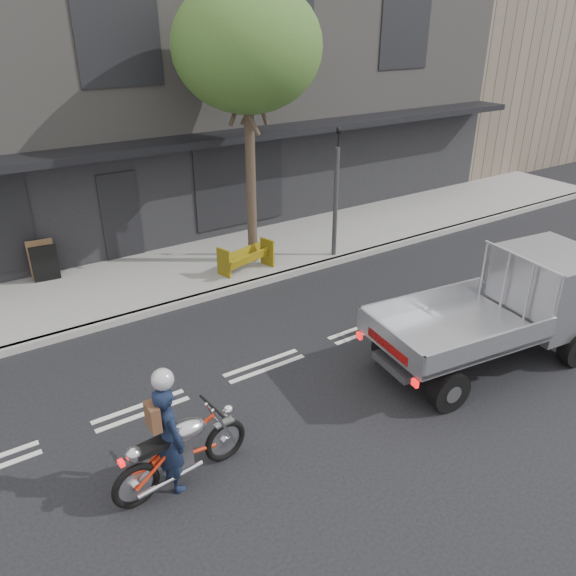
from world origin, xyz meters
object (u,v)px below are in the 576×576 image
at_px(flatbed_ute, 532,295).
at_px(rider, 169,438).
at_px(traffic_light_pole, 336,200).
at_px(motorcycle, 182,449).
at_px(street_tree, 247,48).
at_px(construction_barrier, 250,259).
at_px(sandwich_board, 45,263).

bearing_deg(flatbed_ute, rider, -176.38).
bearing_deg(rider, traffic_light_pole, -58.03).
distance_m(traffic_light_pole, motorcycle, 8.48).
height_order(street_tree, motorcycle, street_tree).
bearing_deg(construction_barrier, traffic_light_pole, -4.00).
relative_size(flatbed_ute, sandwich_board, 4.87).
height_order(traffic_light_pole, flatbed_ute, traffic_light_pole).
relative_size(street_tree, sandwich_board, 7.02).
bearing_deg(flatbed_ute, street_tree, 117.08).
bearing_deg(traffic_light_pole, street_tree, 156.97).
height_order(motorcycle, sandwich_board, sandwich_board).
xyz_separation_m(street_tree, construction_barrier, (-0.47, -0.68, -4.75)).
relative_size(rider, flatbed_ute, 0.35).
distance_m(traffic_light_pole, construction_barrier, 2.73).
bearing_deg(construction_barrier, flatbed_ute, -64.09).
relative_size(motorcycle, sandwich_board, 2.17).
distance_m(motorcycle, rider, 0.31).
bearing_deg(street_tree, sandwich_board, 162.04).
xyz_separation_m(street_tree, sandwich_board, (-4.79, 1.55, -4.65)).
relative_size(street_tree, rider, 4.11).
distance_m(rider, construction_barrier, 6.87).
xyz_separation_m(rider, flatbed_ute, (7.12, -0.45, 0.37)).
height_order(street_tree, sandwich_board, street_tree).
distance_m(flatbed_ute, construction_barrier, 6.48).
distance_m(street_tree, flatbed_ute, 8.01).
distance_m(construction_barrier, sandwich_board, 4.86).
xyz_separation_m(traffic_light_pole, motorcycle, (-6.63, -5.18, -1.10)).
xyz_separation_m(flatbed_ute, sandwich_board, (-7.13, 8.03, -0.56)).
xyz_separation_m(flatbed_ute, construction_barrier, (-2.82, 5.80, -0.67)).
height_order(street_tree, rider, street_tree).
xyz_separation_m(traffic_light_pole, flatbed_ute, (0.34, -5.62, -0.46)).
bearing_deg(traffic_light_pole, sandwich_board, 160.51).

